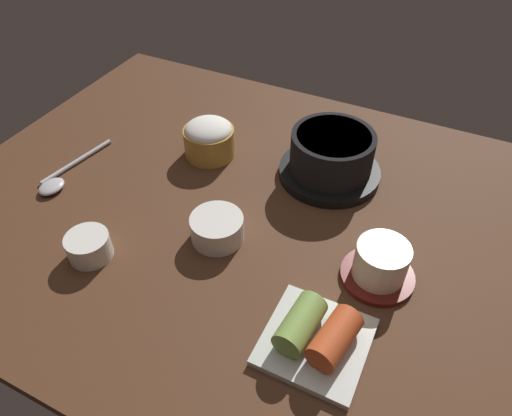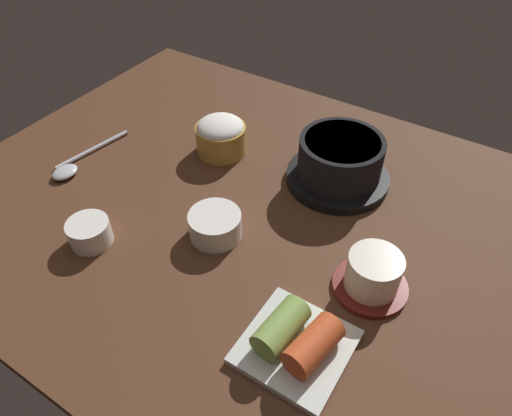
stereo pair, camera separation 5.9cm
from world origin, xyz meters
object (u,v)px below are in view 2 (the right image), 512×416
Objects in this scene: tea_cup_with_saucer at (373,275)px; kimchi_plate at (296,340)px; side_bowl_near at (89,232)px; banchan_cup_center at (215,224)px; stone_pot at (340,162)px; rice_bowl at (221,135)px; spoon at (74,165)px.

tea_cup_with_saucer is 0.82× the size of kimchi_plate.
tea_cup_with_saucer reaches higher than side_bowl_near.
stone_pot is at bearing 64.88° from banchan_cup_center.
banchan_cup_center is (-9.98, -21.29, -1.95)cm from stone_pot.
side_bowl_near is (-14.70, -11.06, -0.13)cm from banchan_cup_center.
rice_bowl is 1.14× the size of banchan_cup_center.
banchan_cup_center is (11.54, -17.64, -1.38)cm from rice_bowl.
kimchi_plate reaches higher than spoon.
kimchi_plate is (9.55, -31.61, -2.13)cm from stone_pot.
side_bowl_near is at bearing -127.34° from stone_pot.
stone_pot is 2.18× the size of banchan_cup_center.
banchan_cup_center is 0.64× the size of kimchi_plate.
stone_pot is at bearing 28.03° from spoon.
rice_bowl is 37.95cm from tea_cup_with_saucer.
stone_pot is 33.09cm from kimchi_plate.
rice_bowl is at bearing 123.20° from banchan_cup_center.
tea_cup_with_saucer is 54.24cm from spoon.
kimchi_plate reaches higher than banchan_cup_center.
tea_cup_with_saucer is 40.76cm from side_bowl_near.
rice_bowl is (-21.53, -3.65, -0.56)cm from stone_pot.
side_bowl_near is (-24.68, -32.35, -2.08)cm from stone_pot.
side_bowl_near is at bearing -96.27° from rice_bowl.
side_bowl_near is at bearing -159.64° from tea_cup_with_saucer.
stone_pot is 2.76× the size of side_bowl_near.
side_bowl_near is (-3.15, -28.70, -1.52)cm from rice_bowl.
banchan_cup_center is (-23.51, -3.11, -0.71)cm from tea_cup_with_saucer.
banchan_cup_center is 0.46× the size of spoon.
kimchi_plate is at bearing 1.25° from side_bowl_near.
stone_pot is at bearing 126.66° from tea_cup_with_saucer.
stone_pot is at bearing 52.66° from side_bowl_near.
kimchi_plate is (19.53, -10.31, -0.19)cm from banchan_cup_center.
rice_bowl reaches higher than kimchi_plate.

